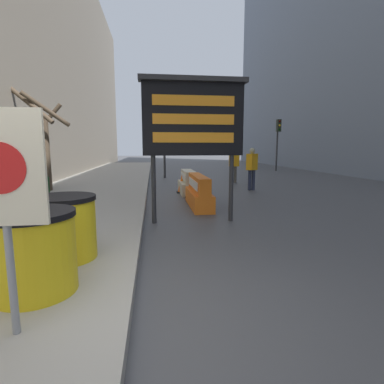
{
  "coord_description": "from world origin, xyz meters",
  "views": [
    {
      "loc": [
        0.24,
        -2.82,
        1.66
      ],
      "look_at": [
        1.49,
        6.9,
        0.2
      ],
      "focal_mm": 28.0,
      "sensor_mm": 36.0,
      "label": 1
    }
  ],
  "objects_px": {
    "jersey_barrier_cream": "(188,183)",
    "traffic_cone_mid": "(191,188)",
    "barrel_drum_foreground": "(34,252)",
    "jersey_barrier_orange_near": "(199,193)",
    "traffic_light_near_curb": "(164,121)",
    "traffic_cone_near": "(182,184)",
    "pedestrian_worker": "(252,165)",
    "warning_sign": "(2,183)",
    "barrel_drum_middle": "(64,227)",
    "message_board": "(193,119)",
    "traffic_light_far_side": "(278,134)",
    "pedestrian_passerby": "(234,163)"
  },
  "relations": [
    {
      "from": "traffic_cone_near",
      "to": "pedestrian_worker",
      "type": "bearing_deg",
      "value": 6.67
    },
    {
      "from": "message_board",
      "to": "barrel_drum_foreground",
      "type": "bearing_deg",
      "value": -121.81
    },
    {
      "from": "jersey_barrier_orange_near",
      "to": "traffic_light_near_curb",
      "type": "relative_size",
      "value": 0.51
    },
    {
      "from": "barrel_drum_foreground",
      "to": "warning_sign",
      "type": "distance_m",
      "value": 1.09
    },
    {
      "from": "pedestrian_passerby",
      "to": "traffic_light_far_side",
      "type": "bearing_deg",
      "value": 39.62
    },
    {
      "from": "traffic_light_far_side",
      "to": "traffic_cone_near",
      "type": "bearing_deg",
      "value": -129.23
    },
    {
      "from": "traffic_light_near_curb",
      "to": "pedestrian_passerby",
      "type": "bearing_deg",
      "value": -40.43
    },
    {
      "from": "barrel_drum_foreground",
      "to": "jersey_barrier_orange_near",
      "type": "distance_m",
      "value": 5.71
    },
    {
      "from": "barrel_drum_middle",
      "to": "traffic_light_far_side",
      "type": "relative_size",
      "value": 0.24
    },
    {
      "from": "jersey_barrier_cream",
      "to": "traffic_cone_near",
      "type": "xyz_separation_m",
      "value": [
        -0.22,
        0.22,
        -0.04
      ]
    },
    {
      "from": "message_board",
      "to": "traffic_cone_mid",
      "type": "xyz_separation_m",
      "value": [
        0.36,
        3.22,
        -1.94
      ]
    },
    {
      "from": "jersey_barrier_cream",
      "to": "traffic_light_far_side",
      "type": "bearing_deg",
      "value": 52.23
    },
    {
      "from": "jersey_barrier_cream",
      "to": "traffic_cone_mid",
      "type": "relative_size",
      "value": 2.62
    },
    {
      "from": "jersey_barrier_orange_near",
      "to": "traffic_cone_mid",
      "type": "relative_size",
      "value": 3.2
    },
    {
      "from": "traffic_light_near_curb",
      "to": "traffic_light_far_side",
      "type": "distance_m",
      "value": 8.99
    },
    {
      "from": "jersey_barrier_orange_near",
      "to": "traffic_cone_near",
      "type": "height_order",
      "value": "jersey_barrier_orange_near"
    },
    {
      "from": "jersey_barrier_cream",
      "to": "traffic_cone_mid",
      "type": "distance_m",
      "value": 1.0
    },
    {
      "from": "traffic_light_near_curb",
      "to": "traffic_cone_mid",
      "type": "bearing_deg",
      "value": -84.89
    },
    {
      "from": "traffic_light_near_curb",
      "to": "traffic_cone_near",
      "type": "bearing_deg",
      "value": -85.75
    },
    {
      "from": "message_board",
      "to": "traffic_cone_near",
      "type": "distance_m",
      "value": 4.85
    },
    {
      "from": "jersey_barrier_orange_near",
      "to": "pedestrian_worker",
      "type": "bearing_deg",
      "value": 49.76
    },
    {
      "from": "traffic_cone_near",
      "to": "traffic_cone_mid",
      "type": "distance_m",
      "value": 1.23
    },
    {
      "from": "barrel_drum_middle",
      "to": "traffic_light_near_curb",
      "type": "bearing_deg",
      "value": 81.61
    },
    {
      "from": "barrel_drum_middle",
      "to": "warning_sign",
      "type": "bearing_deg",
      "value": -87.38
    },
    {
      "from": "jersey_barrier_cream",
      "to": "traffic_light_far_side",
      "type": "height_order",
      "value": "traffic_light_far_side"
    },
    {
      "from": "barrel_drum_foreground",
      "to": "barrel_drum_middle",
      "type": "xyz_separation_m",
      "value": [
        0.03,
        0.97,
        0.0
      ]
    },
    {
      "from": "pedestrian_worker",
      "to": "pedestrian_passerby",
      "type": "relative_size",
      "value": 1.02
    },
    {
      "from": "traffic_cone_near",
      "to": "jersey_barrier_cream",
      "type": "bearing_deg",
      "value": -44.52
    },
    {
      "from": "jersey_barrier_cream",
      "to": "traffic_cone_near",
      "type": "distance_m",
      "value": 0.31
    },
    {
      "from": "traffic_cone_mid",
      "to": "pedestrian_passerby",
      "type": "height_order",
      "value": "pedestrian_passerby"
    },
    {
      "from": "barrel_drum_foreground",
      "to": "jersey_barrier_orange_near",
      "type": "relative_size",
      "value": 0.39
    },
    {
      "from": "traffic_light_near_curb",
      "to": "pedestrian_worker",
      "type": "relative_size",
      "value": 2.58
    },
    {
      "from": "jersey_barrier_cream",
      "to": "barrel_drum_middle",
      "type": "bearing_deg",
      "value": -110.36
    },
    {
      "from": "traffic_cone_near",
      "to": "traffic_cone_mid",
      "type": "bearing_deg",
      "value": -81.01
    },
    {
      "from": "warning_sign",
      "to": "jersey_barrier_cream",
      "type": "height_order",
      "value": "warning_sign"
    },
    {
      "from": "message_board",
      "to": "pedestrian_worker",
      "type": "bearing_deg",
      "value": 58.25
    },
    {
      "from": "jersey_barrier_orange_near",
      "to": "traffic_light_far_side",
      "type": "distance_m",
      "value": 14.4
    },
    {
      "from": "traffic_cone_near",
      "to": "traffic_light_near_curb",
      "type": "xyz_separation_m",
      "value": [
        -0.41,
        5.54,
        2.74
      ]
    },
    {
      "from": "pedestrian_passerby",
      "to": "message_board",
      "type": "bearing_deg",
      "value": -125.36
    },
    {
      "from": "message_board",
      "to": "jersey_barrier_orange_near",
      "type": "relative_size",
      "value": 1.43
    },
    {
      "from": "warning_sign",
      "to": "traffic_cone_near",
      "type": "relative_size",
      "value": 2.65
    },
    {
      "from": "jersey_barrier_orange_near",
      "to": "pedestrian_passerby",
      "type": "xyz_separation_m",
      "value": [
        2.53,
        5.54,
        0.56
      ]
    },
    {
      "from": "barrel_drum_foreground",
      "to": "pedestrian_worker",
      "type": "relative_size",
      "value": 0.52
    },
    {
      "from": "jersey_barrier_cream",
      "to": "warning_sign",
      "type": "bearing_deg",
      "value": -105.95
    },
    {
      "from": "message_board",
      "to": "warning_sign",
      "type": "bearing_deg",
      "value": -115.78
    },
    {
      "from": "jersey_barrier_orange_near",
      "to": "pedestrian_worker",
      "type": "relative_size",
      "value": 1.33
    },
    {
      "from": "traffic_cone_mid",
      "to": "message_board",
      "type": "bearing_deg",
      "value": -96.42
    },
    {
      "from": "jersey_barrier_orange_near",
      "to": "jersey_barrier_cream",
      "type": "bearing_deg",
      "value": 90.0
    },
    {
      "from": "traffic_light_far_side",
      "to": "jersey_barrier_orange_near",
      "type": "bearing_deg",
      "value": -121.65
    },
    {
      "from": "traffic_cone_near",
      "to": "pedestrian_passerby",
      "type": "height_order",
      "value": "pedestrian_passerby"
    }
  ]
}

